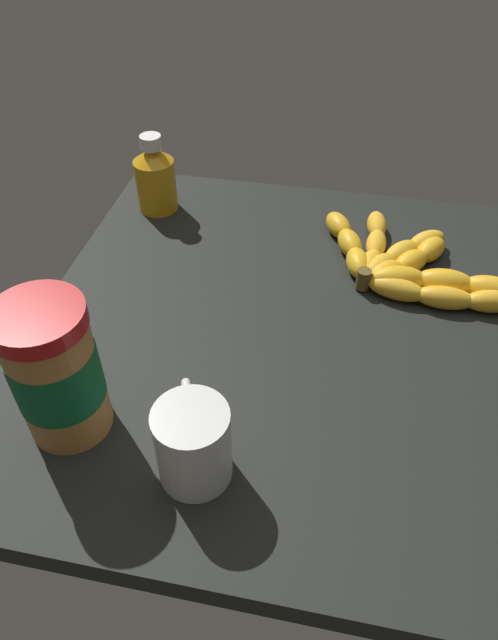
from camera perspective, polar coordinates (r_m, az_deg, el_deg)
ground_plane at (r=76.95cm, az=3.01°, el=-1.17°), size 71.03×64.85×3.43cm
banana_bunch at (r=85.34cm, az=15.73°, el=5.22°), size 21.28×29.26×3.79cm
peanut_butter_jar at (r=61.57cm, az=-18.85°, el=-4.97°), size 9.34×9.34×16.88cm
honey_bottle at (r=96.51cm, az=-9.41°, el=13.96°), size 6.58×6.58×12.87cm
coffee_mug at (r=57.75cm, az=-5.66°, el=-12.17°), size 11.08×7.63×9.43cm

